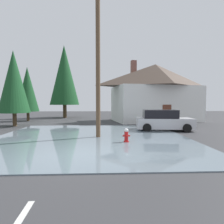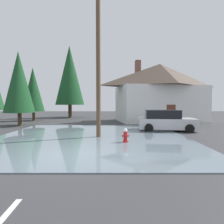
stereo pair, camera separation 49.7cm
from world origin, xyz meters
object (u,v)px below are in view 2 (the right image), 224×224
object	(u,v)px
pine_tree_mid_left	(33,90)
pine_tree_far_center	(70,75)
parked_car	(166,121)
utility_pole	(98,58)
pine_tree_short_left	(19,82)
house	(160,92)
fire_hydrant	(126,136)

from	to	relation	value
pine_tree_mid_left	pine_tree_far_center	bearing A→B (deg)	54.98
parked_car	pine_tree_far_center	xyz separation A→B (m)	(-10.50, 13.11, 5.45)
utility_pole	pine_tree_short_left	size ratio (longest dim) A/B	1.37
utility_pole	pine_tree_far_center	bearing A→B (deg)	108.69
utility_pole	house	distance (m)	12.51
pine_tree_short_left	pine_tree_far_center	world-z (taller)	pine_tree_far_center
fire_hydrant	pine_tree_short_left	size ratio (longest dim) A/B	0.11
parked_car	pine_tree_far_center	size ratio (longest dim) A/B	0.43
fire_hydrant	utility_pole	distance (m)	5.14
pine_tree_mid_left	pine_tree_far_center	distance (m)	6.40
pine_tree_mid_left	utility_pole	bearing A→B (deg)	-51.68
utility_pole	pine_tree_mid_left	world-z (taller)	utility_pole
parked_car	utility_pole	bearing A→B (deg)	-150.31
house	pine_tree_far_center	bearing A→B (deg)	155.49
fire_hydrant	pine_tree_short_left	distance (m)	12.84
pine_tree_short_left	utility_pole	bearing A→B (deg)	-37.08
pine_tree_mid_left	pine_tree_short_left	distance (m)	5.18
house	pine_tree_short_left	bearing A→B (deg)	-162.84
house	pine_tree_mid_left	world-z (taller)	house
fire_hydrant	house	xyz separation A→B (m)	(4.96, 12.14, 3.14)
parked_car	pine_tree_mid_left	world-z (taller)	pine_tree_mid_left
fire_hydrant	parked_car	size ratio (longest dim) A/B	0.18
utility_pole	pine_tree_short_left	xyz separation A→B (m)	(-8.02, 6.06, -0.86)
pine_tree_mid_left	pine_tree_far_center	world-z (taller)	pine_tree_far_center
pine_tree_mid_left	house	bearing A→B (deg)	-2.25
pine_tree_short_left	pine_tree_far_center	xyz separation A→B (m)	(2.60, 9.96, 2.07)
utility_pole	parked_car	world-z (taller)	utility_pole
fire_hydrant	pine_tree_far_center	bearing A→B (deg)	111.73
parked_car	pine_tree_short_left	distance (m)	13.89
fire_hydrant	utility_pole	xyz separation A→B (m)	(-1.60, 1.59, 4.62)
fire_hydrant	house	world-z (taller)	house
utility_pole	parked_car	bearing A→B (deg)	29.69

